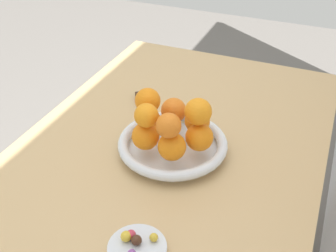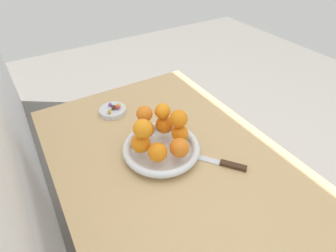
{
  "view_description": "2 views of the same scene",
  "coord_description": "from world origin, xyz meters",
  "px_view_note": "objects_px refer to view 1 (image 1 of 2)",
  "views": [
    {
      "loc": [
        0.82,
        0.33,
        1.39
      ],
      "look_at": [
        0.06,
        0.01,
        0.82
      ],
      "focal_mm": 45.0,
      "sensor_mm": 36.0,
      "label": 1
    },
    {
      "loc": [
        -0.54,
        0.34,
        1.41
      ],
      "look_at": [
        0.06,
        -0.02,
        0.84
      ],
      "focal_mm": 28.0,
      "sensor_mm": 36.0,
      "label": 2
    }
  ],
  "objects_px": {
    "fruit_bowl": "(173,145)",
    "candy_ball_2": "(154,237)",
    "orange_2": "(199,137)",
    "orange_6": "(198,112)",
    "orange_3": "(197,121)",
    "orange_9": "(169,126)",
    "candy_dish": "(137,250)",
    "candy_ball_3": "(126,236)",
    "orange_1": "(172,147)",
    "orange_0": "(146,136)",
    "orange_4": "(174,110)",
    "knife": "(146,112)",
    "orange_5": "(149,120)",
    "candy_ball_0": "(131,235)",
    "candy_ball_4": "(136,240)",
    "orange_7": "(146,115)",
    "orange_8": "(148,101)",
    "dining_table": "(173,166)"
  },
  "relations": [
    {
      "from": "orange_7",
      "to": "candy_ball_2",
      "type": "distance_m",
      "value": 0.28
    },
    {
      "from": "candy_dish",
      "to": "orange_3",
      "type": "bearing_deg",
      "value": -177.93
    },
    {
      "from": "orange_6",
      "to": "orange_8",
      "type": "distance_m",
      "value": 0.13
    },
    {
      "from": "fruit_bowl",
      "to": "candy_ball_2",
      "type": "height_order",
      "value": "fruit_bowl"
    },
    {
      "from": "orange_5",
      "to": "candy_ball_4",
      "type": "xyz_separation_m",
      "value": [
        0.32,
        0.12,
        -0.04
      ]
    },
    {
      "from": "orange_1",
      "to": "orange_2",
      "type": "distance_m",
      "value": 0.07
    },
    {
      "from": "candy_ball_3",
      "to": "fruit_bowl",
      "type": "bearing_deg",
      "value": -174.14
    },
    {
      "from": "candy_ball_2",
      "to": "orange_5",
      "type": "bearing_deg",
      "value": -153.82
    },
    {
      "from": "dining_table",
      "to": "orange_7",
      "type": "relative_size",
      "value": 19.46
    },
    {
      "from": "orange_4",
      "to": "knife",
      "type": "xyz_separation_m",
      "value": [
        -0.06,
        -0.11,
        -0.07
      ]
    },
    {
      "from": "orange_3",
      "to": "orange_9",
      "type": "relative_size",
      "value": 1.12
    },
    {
      "from": "fruit_bowl",
      "to": "orange_8",
      "type": "relative_size",
      "value": 4.39
    },
    {
      "from": "orange_4",
      "to": "candy_ball_2",
      "type": "bearing_deg",
      "value": 16.43
    },
    {
      "from": "orange_4",
      "to": "candy_ball_0",
      "type": "height_order",
      "value": "orange_4"
    },
    {
      "from": "orange_1",
      "to": "knife",
      "type": "xyz_separation_m",
      "value": [
        -0.21,
        -0.16,
        -0.07
      ]
    },
    {
      "from": "dining_table",
      "to": "orange_6",
      "type": "distance_m",
      "value": 0.25
    },
    {
      "from": "candy_dish",
      "to": "knife",
      "type": "distance_m",
      "value": 0.49
    },
    {
      "from": "orange_3",
      "to": "candy_ball_4",
      "type": "relative_size",
      "value": 3.14
    },
    {
      "from": "candy_ball_2",
      "to": "orange_9",
      "type": "bearing_deg",
      "value": -164.58
    },
    {
      "from": "orange_6",
      "to": "knife",
      "type": "distance_m",
      "value": 0.28
    },
    {
      "from": "orange_0",
      "to": "orange_7",
      "type": "height_order",
      "value": "orange_7"
    },
    {
      "from": "orange_7",
      "to": "candy_ball_4",
      "type": "xyz_separation_m",
      "value": [
        0.25,
        0.1,
        -0.1
      ]
    },
    {
      "from": "candy_dish",
      "to": "orange_4",
      "type": "distance_m",
      "value": 0.41
    },
    {
      "from": "candy_ball_4",
      "to": "dining_table",
      "type": "bearing_deg",
      "value": -168.95
    },
    {
      "from": "orange_2",
      "to": "candy_ball_0",
      "type": "distance_m",
      "value": 0.3
    },
    {
      "from": "fruit_bowl",
      "to": "candy_ball_3",
      "type": "xyz_separation_m",
      "value": [
        0.31,
        0.03,
        0.01
      ]
    },
    {
      "from": "fruit_bowl",
      "to": "candy_ball_2",
      "type": "relative_size",
      "value": 16.22
    },
    {
      "from": "orange_2",
      "to": "orange_6",
      "type": "height_order",
      "value": "orange_6"
    },
    {
      "from": "candy_ball_2",
      "to": "orange_4",
      "type": "bearing_deg",
      "value": -163.57
    },
    {
      "from": "candy_ball_3",
      "to": "knife",
      "type": "relative_size",
      "value": 0.1
    },
    {
      "from": "orange_1",
      "to": "candy_dish",
      "type": "bearing_deg",
      "value": 7.16
    },
    {
      "from": "fruit_bowl",
      "to": "orange_5",
      "type": "relative_size",
      "value": 4.5
    },
    {
      "from": "orange_9",
      "to": "candy_ball_3",
      "type": "bearing_deg",
      "value": 2.69
    },
    {
      "from": "candy_dish",
      "to": "candy_ball_3",
      "type": "distance_m",
      "value": 0.03
    },
    {
      "from": "fruit_bowl",
      "to": "orange_4",
      "type": "relative_size",
      "value": 4.12
    },
    {
      "from": "orange_7",
      "to": "orange_5",
      "type": "bearing_deg",
      "value": -158.33
    },
    {
      "from": "orange_5",
      "to": "knife",
      "type": "height_order",
      "value": "orange_5"
    },
    {
      "from": "orange_9",
      "to": "candy_ball_4",
      "type": "bearing_deg",
      "value": 7.96
    },
    {
      "from": "candy_dish",
      "to": "orange_4",
      "type": "bearing_deg",
      "value": -167.76
    },
    {
      "from": "orange_0",
      "to": "orange_1",
      "type": "distance_m",
      "value": 0.07
    },
    {
      "from": "orange_3",
      "to": "orange_9",
      "type": "height_order",
      "value": "orange_9"
    },
    {
      "from": "candy_ball_3",
      "to": "knife",
      "type": "xyz_separation_m",
      "value": [
        -0.45,
        -0.17,
        -0.03
      ]
    },
    {
      "from": "orange_4",
      "to": "orange_6",
      "type": "height_order",
      "value": "orange_6"
    },
    {
      "from": "fruit_bowl",
      "to": "knife",
      "type": "distance_m",
      "value": 0.19
    },
    {
      "from": "orange_1",
      "to": "orange_7",
      "type": "bearing_deg",
      "value": -99.04
    },
    {
      "from": "orange_1",
      "to": "orange_3",
      "type": "xyz_separation_m",
      "value": [
        -0.12,
        0.02,
        -0.0
      ]
    },
    {
      "from": "orange_0",
      "to": "knife",
      "type": "distance_m",
      "value": 0.22
    },
    {
      "from": "candy_dish",
      "to": "candy_ball_4",
      "type": "distance_m",
      "value": 0.02
    },
    {
      "from": "orange_3",
      "to": "candy_ball_0",
      "type": "bearing_deg",
      "value": -0.92
    },
    {
      "from": "dining_table",
      "to": "orange_2",
      "type": "relative_size",
      "value": 16.54
    }
  ]
}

